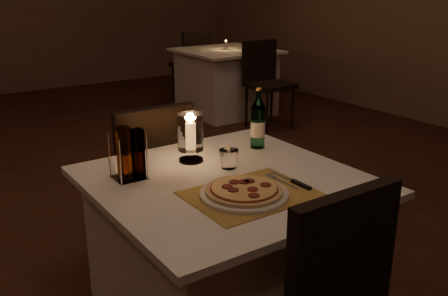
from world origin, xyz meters
TOP-DOWN VIEW (x-y plane):
  - floor at (0.00, 0.00)m, footprint 8.00×10.00m
  - main_table at (0.21, -0.81)m, footprint 1.00×1.00m
  - chair_far at (0.21, -0.10)m, footprint 0.42×0.42m
  - placemat at (0.19, -0.99)m, footprint 0.45×0.34m
  - plate at (0.16, -0.99)m, footprint 0.32×0.32m
  - pizza at (0.16, -0.99)m, footprint 0.28×0.28m
  - fork at (0.36, -0.96)m, footprint 0.02×0.18m
  - knife at (0.39, -1.02)m, footprint 0.02×0.22m
  - tumbler at (0.28, -0.72)m, footprint 0.08×0.08m
  - water_bottle at (0.55, -0.57)m, footprint 0.07×0.07m
  - hurricane_candle at (0.20, -0.56)m, footprint 0.11×0.11m
  - cruet_caddy at (-0.11, -0.61)m, footprint 0.12×0.12m
  - neighbor_table_right at (2.43, 2.41)m, footprint 1.00×1.00m
  - neighbor_chair_ra at (2.43, 1.70)m, footprint 0.42×0.42m
  - neighbor_chair_rb at (2.43, 3.13)m, footprint 0.42×0.42m
  - neighbor_candle_right at (2.43, 2.41)m, footprint 0.03×0.03m

SIDE VIEW (x-z plane):
  - floor at x=0.00m, z-range -0.02..0.00m
  - main_table at x=0.21m, z-range 0.00..0.74m
  - neighbor_table_right at x=2.43m, z-range 0.00..0.74m
  - chair_far at x=0.21m, z-range 0.10..1.00m
  - neighbor_chair_ra at x=2.43m, z-range 0.10..1.00m
  - neighbor_chair_rb at x=2.43m, z-range 0.10..1.00m
  - placemat at x=0.19m, z-range 0.74..0.74m
  - fork at x=0.36m, z-range 0.74..0.75m
  - knife at x=0.39m, z-range 0.74..0.76m
  - plate at x=0.16m, z-range 0.74..0.76m
  - pizza at x=0.16m, z-range 0.76..0.78m
  - tumbler at x=0.28m, z-range 0.74..0.82m
  - neighbor_candle_right at x=2.43m, z-range 0.73..0.84m
  - cruet_caddy at x=-0.11m, z-range 0.73..0.94m
  - water_bottle at x=0.55m, z-range 0.71..0.99m
  - hurricane_candle at x=0.20m, z-range 0.76..0.97m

